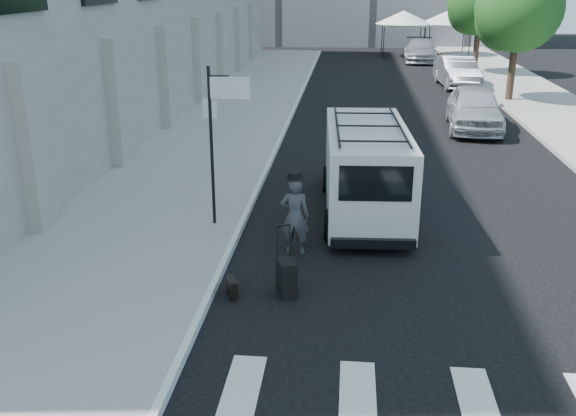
% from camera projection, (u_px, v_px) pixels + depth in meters
% --- Properties ---
extents(ground, '(120.00, 120.00, 0.00)m').
position_uv_depth(ground, '(323.00, 300.00, 11.34)').
color(ground, black).
rests_on(ground, ground).
extents(sidewalk_left, '(4.50, 48.00, 0.15)m').
position_uv_depth(sidewalk_left, '(238.00, 113.00, 26.69)').
color(sidewalk_left, gray).
rests_on(sidewalk_left, ground).
extents(sidewalk_right, '(4.00, 56.00, 0.15)m').
position_uv_depth(sidewalk_right, '(540.00, 101.00, 29.24)').
color(sidewalk_right, gray).
rests_on(sidewalk_right, ground).
extents(sign_pole, '(1.03, 0.07, 3.50)m').
position_uv_depth(sign_pole, '(221.00, 113.00, 13.66)').
color(sign_pole, black).
rests_on(sign_pole, sidewalk_left).
extents(tree_near, '(3.80, 3.83, 6.03)m').
position_uv_depth(tree_near, '(515.00, 12.00, 28.20)').
color(tree_near, black).
rests_on(tree_near, ground).
extents(tree_far, '(3.80, 3.83, 6.03)m').
position_uv_depth(tree_far, '(478.00, 4.00, 36.63)').
color(tree_far, black).
rests_on(tree_far, ground).
extents(tent_left, '(4.00, 4.00, 3.20)m').
position_uv_depth(tent_left, '(404.00, 18.00, 45.66)').
color(tent_left, black).
rests_on(tent_left, ground).
extents(tent_right, '(4.00, 4.00, 3.20)m').
position_uv_depth(tent_right, '(448.00, 18.00, 45.84)').
color(tent_right, black).
rests_on(tent_right, ground).
extents(businessman, '(0.61, 0.41, 1.63)m').
position_uv_depth(businessman, '(295.00, 216.00, 13.00)').
color(businessman, '#3C3D3F').
rests_on(businessman, ground).
extents(briefcase, '(0.28, 0.45, 0.34)m').
position_uv_depth(briefcase, '(232.00, 287.00, 11.44)').
color(briefcase, black).
rests_on(briefcase, ground).
extents(suitcase, '(0.43, 0.53, 1.28)m').
position_uv_depth(suitcase, '(287.00, 278.00, 11.43)').
color(suitcase, black).
rests_on(suitcase, ground).
extents(cargo_van, '(2.19, 5.65, 2.11)m').
position_uv_depth(cargo_van, '(366.00, 168.00, 15.29)').
color(cargo_van, silver).
rests_on(cargo_van, ground).
extents(parked_car_a, '(2.33, 4.90, 1.62)m').
position_uv_depth(parked_car_a, '(474.00, 108.00, 23.88)').
color(parked_car_a, '#ADB1B6').
rests_on(parked_car_a, ground).
extents(parked_car_b, '(1.96, 4.88, 1.58)m').
position_uv_depth(parked_car_b, '(457.00, 72.00, 33.22)').
color(parked_car_b, slate).
rests_on(parked_car_b, ground).
extents(parked_car_c, '(2.38, 5.26, 1.49)m').
position_uv_depth(parked_car_c, '(420.00, 50.00, 43.47)').
color(parked_car_c, '#94969B').
rests_on(parked_car_c, ground).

